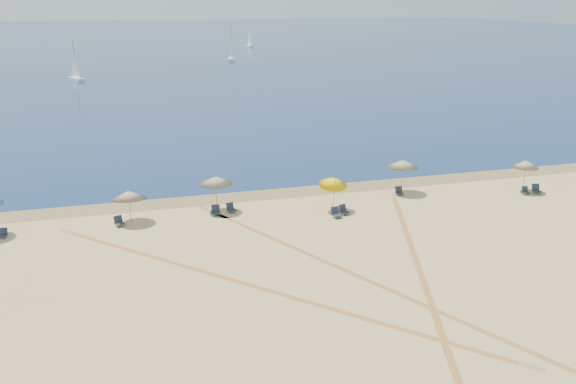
# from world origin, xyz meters

# --- Properties ---
(ground) EXTENTS (160.00, 160.00, 0.00)m
(ground) POSITION_xyz_m (0.00, 0.00, 0.00)
(ground) COLOR tan
(ground) RESTS_ON ground
(ocean) EXTENTS (500.00, 500.00, 0.00)m
(ocean) POSITION_xyz_m (0.00, 225.00, 0.01)
(ocean) COLOR #0C2151
(ocean) RESTS_ON ground
(wet_sand) EXTENTS (500.00, 500.00, 0.00)m
(wet_sand) POSITION_xyz_m (0.00, 24.00, 0.00)
(wet_sand) COLOR olive
(wet_sand) RESTS_ON ground
(umbrella_1) EXTENTS (2.29, 2.34, 2.26)m
(umbrella_1) POSITION_xyz_m (-10.60, 20.53, 1.87)
(umbrella_1) COLOR gray
(umbrella_1) RESTS_ON ground
(umbrella_2) EXTENTS (2.26, 2.26, 2.57)m
(umbrella_2) POSITION_xyz_m (-4.79, 21.12, 2.22)
(umbrella_2) COLOR gray
(umbrella_2) RESTS_ON ground
(umbrella_3) EXTENTS (1.96, 2.03, 2.60)m
(umbrella_3) POSITION_xyz_m (2.91, 18.95, 2.12)
(umbrella_3) COLOR gray
(umbrella_3) RESTS_ON ground
(umbrella_4) EXTENTS (2.35, 2.35, 2.61)m
(umbrella_4) POSITION_xyz_m (9.34, 21.39, 2.27)
(umbrella_4) COLOR gray
(umbrella_4) RESTS_ON ground
(umbrella_5) EXTENTS (1.91, 1.92, 2.50)m
(umbrella_5) POSITION_xyz_m (18.37, 19.11, 2.16)
(umbrella_5) COLOR gray
(umbrella_5) RESTS_ON ground
(chair_1) EXTENTS (0.56, 0.63, 0.59)m
(chair_1) POSITION_xyz_m (-18.28, 19.91, 0.26)
(chair_1) COLOR #1B212C
(chair_1) RESTS_ON ground
(chair_2) EXTENTS (0.74, 0.80, 0.66)m
(chair_2) POSITION_xyz_m (-11.36, 19.99, 0.29)
(chair_2) COLOR #1B212C
(chair_2) RESTS_ON ground
(chair_3) EXTENTS (0.65, 0.74, 0.70)m
(chair_3) POSITION_xyz_m (-5.01, 20.31, 0.31)
(chair_3) COLOR #1B212C
(chair_3) RESTS_ON ground
(chair_4) EXTENTS (0.71, 0.77, 0.65)m
(chair_4) POSITION_xyz_m (-3.91, 20.61, 0.29)
(chair_4) COLOR #1B212C
(chair_4) RESTS_ON ground
(chair_5) EXTENTS (0.69, 0.78, 0.70)m
(chair_5) POSITION_xyz_m (2.68, 17.64, 0.31)
(chair_5) COLOR #1B212C
(chair_5) RESTS_ON ground
(chair_6) EXTENTS (0.72, 0.78, 0.66)m
(chair_6) POSITION_xyz_m (3.40, 18.07, 0.29)
(chair_6) COLOR #1B212C
(chair_6) RESTS_ON ground
(chair_7) EXTENTS (0.61, 0.69, 0.64)m
(chair_7) POSITION_xyz_m (8.93, 20.96, 0.28)
(chair_7) COLOR #1B212C
(chair_7) RESTS_ON ground
(chair_8) EXTENTS (0.53, 0.61, 0.60)m
(chair_8) POSITION_xyz_m (18.12, 18.44, 0.26)
(chair_8) COLOR #1B212C
(chair_8) RESTS_ON ground
(chair_9) EXTENTS (0.69, 0.77, 0.71)m
(chair_9) POSITION_xyz_m (19.05, 18.43, 0.31)
(chair_9) COLOR #1B212C
(chair_9) RESTS_ON ground
(sailboat_0) EXTENTS (1.43, 4.58, 6.72)m
(sailboat_0) POSITION_xyz_m (30.91, 168.32, 2.03)
(sailboat_0) COLOR white
(sailboat_0) RESTS_ON ocean
(sailboat_1) EXTENTS (2.23, 5.52, 7.99)m
(sailboat_1) POSITION_xyz_m (17.22, 127.41, 2.42)
(sailboat_1) COLOR white
(sailboat_1) RESTS_ON ocean
(sailboat_2) EXTENTS (2.92, 4.86, 7.08)m
(sailboat_2) POSITION_xyz_m (-16.72, 98.46, 2.14)
(sailboat_2) COLOR white
(sailboat_2) RESTS_ON ocean
(tire_tracks) EXTENTS (47.16, 40.50, 0.00)m
(tire_tracks) POSITION_xyz_m (-0.57, 8.99, 0.00)
(tire_tracks) COLOR tan
(tire_tracks) RESTS_ON ground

